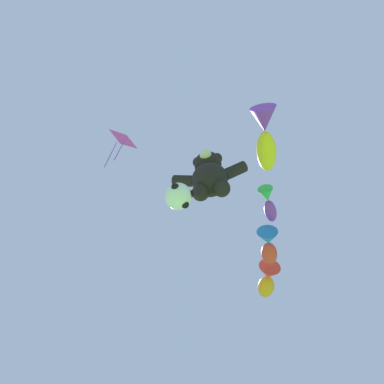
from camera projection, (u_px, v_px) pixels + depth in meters
The scene contains 7 objects.
teddy_bear_kite at pixel (209, 174), 7.91m from camera, with size 2.37×1.04×2.40m.
soccer_ball_kite at pixel (179, 196), 6.70m from camera, with size 0.79×0.79×0.73m.
fish_kite_goldfin at pixel (265, 136), 8.89m from camera, with size 0.86×2.38×0.86m.
fish_kite_violet at pixel (269, 203), 10.21m from camera, with size 0.71×1.72×0.59m.
fish_kite_crimson at pixel (268, 246), 10.73m from camera, with size 0.85×1.88×0.84m.
fish_kite_tangerine at pixel (267, 280), 12.02m from camera, with size 1.25×2.20×0.96m.
diamond_kite at pixel (122, 141), 11.22m from camera, with size 0.92×1.13×3.21m.
Camera 1 is at (0.82, 3.37, 1.64)m, focal length 24.00 mm.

